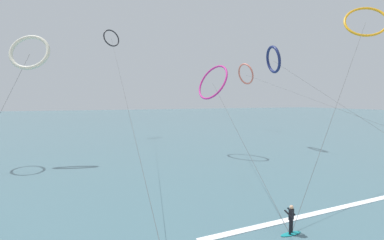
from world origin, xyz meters
The scene contains 9 objects.
sea_water centered at (0.00, 104.05, 0.04)m, with size 400.00×200.00×0.08m, color #476B75.
surfer_teal centered at (1.75, 8.32, 0.82)m, with size 1.40×0.69×1.70m.
kite_magenta centered at (7.19, 29.42, 10.08)m, with size 7.36×23.99×12.51m.
kite_navy centered at (18.82, 31.37, 14.04)m, with size 3.34×25.71×16.25m.
kite_amber centered at (22.45, 19.21, 17.03)m, with size 23.45×13.45×19.16m.
kite_coral centered at (28.57, 53.93, 14.16)m, with size 2.62×50.74×16.82m.
kite_ivory centered at (-14.89, 33.36, 13.29)m, with size 7.45×7.05×15.52m.
kite_charcoal centered at (-3.71, 54.44, 20.33)m, with size 4.09×49.81×22.22m.
wave_crest_far centered at (5.85, 9.82, 0.06)m, with size 18.62×0.50×0.12m, color white.
Camera 1 is at (-8.81, -2.93, 7.71)m, focal length 24.57 mm.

